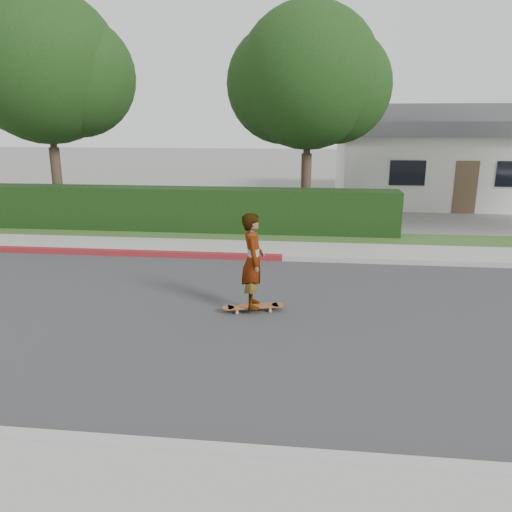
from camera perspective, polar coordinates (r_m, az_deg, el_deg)
The scene contains 14 objects.
ground at distance 9.63m, azimuth -4.52°, elevation -6.90°, with size 120.00×120.00×0.00m, color slate.
road at distance 9.63m, azimuth -4.52°, elevation -6.87°, with size 60.00×8.00×0.01m, color #2D2D30.
curb_near at distance 6.11m, azimuth -12.36°, elevation -20.62°, with size 60.00×0.20×0.15m, color #9E9E99.
sidewalk_near at distance 5.46m, azimuth -15.68°, elevation -26.06°, with size 60.00×1.60×0.12m, color gray.
curb_far at distance 13.45m, azimuth -1.21°, elevation -0.08°, with size 60.00×0.20×0.15m, color #9E9E99.
curb_red_section at distance 14.95m, azimuth -20.57°, elevation 0.51°, with size 12.00×0.21×0.15m, color maroon.
sidewalk_far at distance 14.32m, azimuth -0.73°, elevation 0.81°, with size 60.00×1.60×0.12m, color gray.
planting_strip at distance 15.86m, azimuth 0.01°, elevation 2.20°, with size 60.00×1.60×0.10m, color #2D4C1E.
hedge at distance 16.90m, azimuth -9.96°, elevation 5.19°, with size 15.00×1.00×1.50m, color black.
tree_left at distance 19.83m, azimuth -22.65°, elevation 18.86°, with size 5.99×5.21×8.00m.
tree_center at distance 17.99m, azimuth 5.99°, elevation 19.22°, with size 5.66×4.84×7.44m.
house at distance 25.57m, azimuth 21.06°, elevation 10.79°, with size 10.60×8.60×4.30m.
skateboard at distance 9.79m, azimuth -0.34°, elevation -5.82°, with size 1.24×0.56×0.11m.
skateboarder at distance 9.49m, azimuth -0.35°, elevation -0.54°, with size 0.67×0.44×1.84m, color white.
Camera 1 is at (1.77, -8.75, 3.61)m, focal length 35.00 mm.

